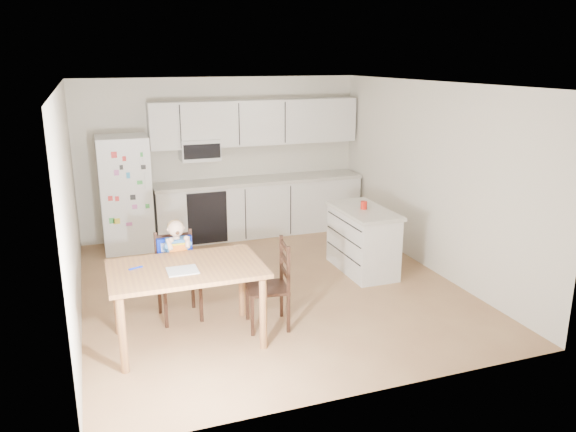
% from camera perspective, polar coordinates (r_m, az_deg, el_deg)
% --- Properties ---
extents(room, '(4.52, 5.01, 2.51)m').
position_cam_1_polar(room, '(7.20, -3.06, 3.43)').
color(room, '#916341').
rests_on(room, ground).
extents(refrigerator, '(0.72, 0.70, 1.70)m').
position_cam_1_polar(refrigerator, '(8.64, -16.18, 2.21)').
color(refrigerator, silver).
rests_on(refrigerator, ground).
extents(kitchen_run, '(3.37, 0.62, 2.15)m').
position_cam_1_polar(kitchen_run, '(9.06, -3.20, 3.61)').
color(kitchen_run, silver).
rests_on(kitchen_run, ground).
extents(kitchen_island, '(0.61, 1.17, 0.86)m').
position_cam_1_polar(kitchen_island, '(7.59, 7.58, -2.41)').
color(kitchen_island, silver).
rests_on(kitchen_island, ground).
extents(red_cup, '(0.09, 0.09, 0.11)m').
position_cam_1_polar(red_cup, '(7.45, 7.71, 1.10)').
color(red_cup, red).
rests_on(red_cup, kitchen_island).
extents(dining_table, '(1.50, 0.97, 0.80)m').
position_cam_1_polar(dining_table, '(5.67, -10.26, -6.12)').
color(dining_table, brown).
rests_on(dining_table, ground).
extents(napkin, '(0.29, 0.25, 0.01)m').
position_cam_1_polar(napkin, '(5.52, -10.67, -5.47)').
color(napkin, '#B1B1B6').
rests_on(napkin, dining_table).
extents(toddler_spoon, '(0.12, 0.06, 0.02)m').
position_cam_1_polar(toddler_spoon, '(5.68, -15.32, -5.14)').
color(toddler_spoon, '#0A21AD').
rests_on(toddler_spoon, dining_table).
extents(chair_booster, '(0.44, 0.44, 1.12)m').
position_cam_1_polar(chair_booster, '(6.25, -11.24, -4.26)').
color(chair_booster, black).
rests_on(chair_booster, ground).
extents(chair_side, '(0.47, 0.47, 0.95)m').
position_cam_1_polar(chair_side, '(5.97, -1.23, -6.37)').
color(chair_side, black).
rests_on(chair_side, ground).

